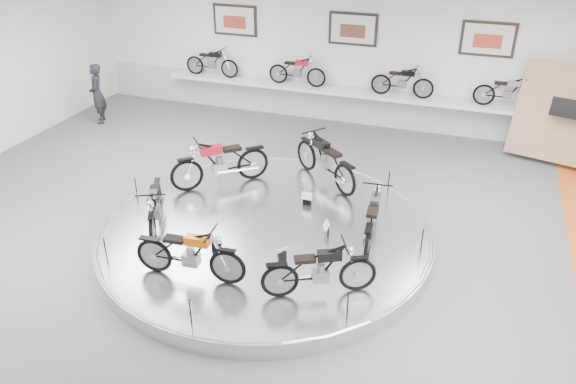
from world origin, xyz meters
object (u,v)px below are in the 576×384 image
(display_platform, at_px, (265,234))
(shelf, at_px, (347,92))
(bike_a, at_px, (373,216))
(visitor, at_px, (97,94))
(bike_c, at_px, (220,162))
(bike_b, at_px, (325,160))
(bike_d, at_px, (155,206))
(bike_e, at_px, (190,253))
(bike_f, at_px, (319,270))

(display_platform, bearing_deg, shelf, 90.00)
(bike_a, distance_m, visitor, 9.73)
(display_platform, bearing_deg, visitor, 147.94)
(display_platform, relative_size, bike_c, 3.41)
(bike_b, distance_m, bike_d, 3.85)
(bike_a, xyz_separation_m, bike_d, (-3.98, -0.99, -0.00))
(bike_c, relative_size, bike_e, 1.14)
(display_platform, bearing_deg, bike_f, -45.72)
(bike_b, bearing_deg, visitor, 23.27)
(shelf, bearing_deg, bike_d, -105.42)
(bike_b, relative_size, bike_c, 0.98)
(bike_f, relative_size, visitor, 0.92)
(visitor, bearing_deg, bike_d, 12.53)
(bike_d, xyz_separation_m, bike_f, (3.50, -0.89, -0.01))
(bike_b, bearing_deg, display_platform, 114.96)
(shelf, height_order, bike_b, bike_b)
(bike_e, xyz_separation_m, visitor, (-6.27, 6.17, 0.08))
(bike_b, xyz_separation_m, bike_f, (1.00, -3.81, -0.08))
(bike_e, bearing_deg, bike_d, 134.73)
(display_platform, xyz_separation_m, bike_c, (-1.56, 1.33, 0.70))
(bike_f, xyz_separation_m, visitor, (-8.40, 5.88, 0.10))
(display_platform, xyz_separation_m, bike_b, (0.55, 2.22, 0.69))
(bike_c, bearing_deg, bike_e, 64.58)
(bike_d, bearing_deg, visitor, -161.85)
(bike_a, distance_m, bike_b, 2.43)
(bike_a, distance_m, bike_e, 3.39)
(bike_b, bearing_deg, bike_a, 166.13)
(bike_f, bearing_deg, bike_e, 161.02)
(bike_b, xyz_separation_m, bike_e, (-1.14, -4.10, -0.06))
(bike_c, bearing_deg, bike_d, 36.60)
(bike_e, bearing_deg, bike_a, 35.29)
(shelf, xyz_separation_m, bike_a, (2.02, -6.11, -0.22))
(bike_f, bearing_deg, visitor, 118.18)
(bike_d, height_order, visitor, visitor)
(bike_e, height_order, bike_f, bike_e)
(bike_a, bearing_deg, shelf, 13.72)
(bike_d, xyz_separation_m, visitor, (-4.90, 4.99, 0.09))
(bike_c, distance_m, bike_f, 4.26)
(shelf, bearing_deg, visitor, -162.90)
(shelf, xyz_separation_m, bike_e, (-0.59, -8.28, -0.22))
(display_platform, height_order, bike_c, bike_c)
(bike_c, xyz_separation_m, bike_e, (0.97, -3.21, -0.07))
(shelf, distance_m, bike_a, 6.44)
(bike_a, bearing_deg, bike_f, 161.27)
(shelf, distance_m, bike_d, 7.37)
(bike_a, relative_size, bike_b, 0.88)
(display_platform, bearing_deg, bike_a, 8.13)
(shelf, height_order, bike_f, bike_f)
(bike_d, distance_m, bike_e, 1.81)
(bike_f, bearing_deg, bike_a, 49.00)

